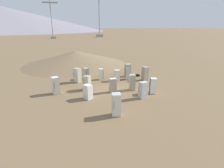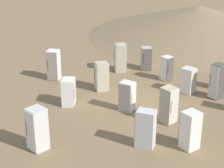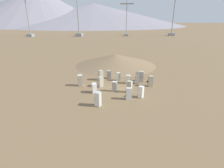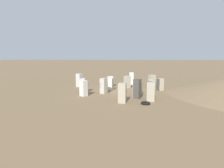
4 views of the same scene
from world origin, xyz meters
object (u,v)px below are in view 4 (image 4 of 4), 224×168
at_px(scrap_tire, 145,103).
at_px(discarded_fridge_14, 152,82).
at_px(discarded_fridge_13, 79,80).
at_px(discarded_fridge_0, 151,86).
at_px(discarded_fridge_2, 138,89).
at_px(discarded_fridge_7, 131,78).
at_px(discarded_fridge_1, 122,93).
at_px(discarded_fridge_12, 137,89).
at_px(discarded_fridge_9, 127,82).
at_px(discarded_fridge_4, 83,86).
at_px(discarded_fridge_8, 151,92).
at_px(discarded_fridge_10, 84,88).
at_px(discarded_fridge_11, 110,81).
at_px(discarded_fridge_5, 160,84).
at_px(discarded_fridge_6, 110,84).
at_px(discarded_fridge_3, 104,86).

bearing_deg(scrap_tire, discarded_fridge_14, 0.12).
bearing_deg(discarded_fridge_13, discarded_fridge_0, -85.79).
bearing_deg(discarded_fridge_2, discarded_fridge_7, -153.59).
height_order(discarded_fridge_1, discarded_fridge_7, discarded_fridge_7).
distance_m(discarded_fridge_1, discarded_fridge_12, 2.33).
relative_size(discarded_fridge_9, discarded_fridge_13, 0.88).
relative_size(discarded_fridge_4, scrap_tire, 2.03).
bearing_deg(discarded_fridge_8, discarded_fridge_4, 76.19).
height_order(discarded_fridge_1, discarded_fridge_10, discarded_fridge_1).
distance_m(discarded_fridge_2, discarded_fridge_13, 9.31).
bearing_deg(discarded_fridge_0, discarded_fridge_8, 116.49).
height_order(discarded_fridge_0, discarded_fridge_12, discarded_fridge_12).
xyz_separation_m(discarded_fridge_2, discarded_fridge_7, (7.70, 2.15, 0.19)).
bearing_deg(discarded_fridge_9, discarded_fridge_0, -83.87).
distance_m(discarded_fridge_0, discarded_fridge_11, 6.53).
bearing_deg(scrap_tire, discarded_fridge_9, 22.03).
height_order(discarded_fridge_5, discarded_fridge_8, discarded_fridge_8).
distance_m(discarded_fridge_0, discarded_fridge_8, 4.03).
distance_m(discarded_fridge_1, discarded_fridge_13, 10.46).
distance_m(discarded_fridge_6, discarded_fridge_7, 6.03).
relative_size(discarded_fridge_0, discarded_fridge_1, 0.83).
bearing_deg(discarded_fridge_12, discarded_fridge_1, 174.00).
bearing_deg(discarded_fridge_5, discarded_fridge_13, 55.77).
height_order(discarded_fridge_0, discarded_fridge_5, discarded_fridge_5).
distance_m(discarded_fridge_10, discarded_fridge_14, 9.54).
xyz_separation_m(discarded_fridge_8, discarded_fridge_12, (0.69, 1.40, 0.08)).
distance_m(discarded_fridge_2, discarded_fridge_4, 6.29).
relative_size(discarded_fridge_1, discarded_fridge_10, 1.07).
relative_size(discarded_fridge_5, discarded_fridge_11, 1.04).
relative_size(discarded_fridge_4, discarded_fridge_12, 0.87).
xyz_separation_m(discarded_fridge_2, discarded_fridge_5, (3.62, -2.21, 0.02)).
xyz_separation_m(discarded_fridge_1, discarded_fridge_10, (1.64, 4.53, -0.05)).
bearing_deg(discarded_fridge_2, discarded_fridge_4, -75.90).
xyz_separation_m(discarded_fridge_0, scrap_tire, (-5.39, 0.05, -0.64)).
bearing_deg(discarded_fridge_14, discarded_fridge_2, -139.87).
distance_m(discarded_fridge_1, discarded_fridge_4, 6.28).
xyz_separation_m(discarded_fridge_6, discarded_fridge_13, (1.51, 4.98, 0.16)).
distance_m(discarded_fridge_9, discarded_fridge_14, 3.26).
distance_m(discarded_fridge_3, discarded_fridge_8, 5.60).
bearing_deg(discarded_fridge_5, discarded_fridge_0, 115.54).
height_order(discarded_fridge_4, discarded_fridge_9, discarded_fridge_4).
height_order(discarded_fridge_8, discarded_fridge_10, discarded_fridge_8).
bearing_deg(discarded_fridge_2, discarded_fridge_13, -100.50).
distance_m(discarded_fridge_2, discarded_fridge_14, 5.05).
relative_size(discarded_fridge_6, discarded_fridge_12, 0.80).
xyz_separation_m(discarded_fridge_4, discarded_fridge_10, (-1.63, -0.83, -0.00)).
xyz_separation_m(discarded_fridge_4, discarded_fridge_8, (-1.87, -7.77, 0.05)).
distance_m(discarded_fridge_8, discarded_fridge_10, 6.94).
xyz_separation_m(discarded_fridge_10, discarded_fridge_13, (5.38, 3.22, 0.09)).
bearing_deg(discarded_fridge_2, discarded_fridge_10, -59.08).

